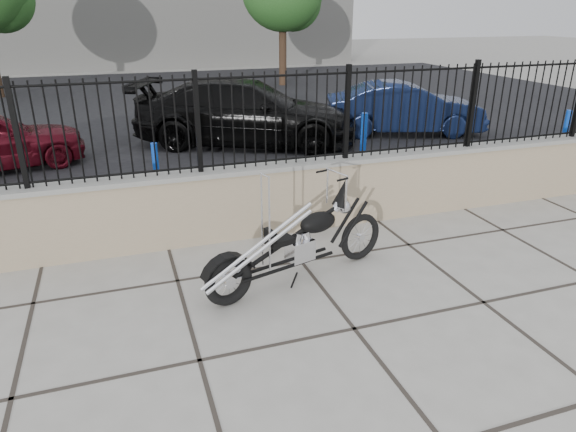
% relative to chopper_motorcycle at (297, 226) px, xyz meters
% --- Properties ---
extents(ground_plane, '(90.00, 90.00, 0.00)m').
position_rel_chopper_motorcycle_xyz_m(ground_plane, '(0.21, -1.07, -0.68)').
color(ground_plane, '#99968E').
rests_on(ground_plane, ground).
extents(parking_lot, '(30.00, 30.00, 0.00)m').
position_rel_chopper_motorcycle_xyz_m(parking_lot, '(0.21, 11.43, -0.68)').
color(parking_lot, black).
rests_on(parking_lot, ground).
extents(retaining_wall, '(14.00, 0.36, 0.96)m').
position_rel_chopper_motorcycle_xyz_m(retaining_wall, '(0.21, 1.43, -0.20)').
color(retaining_wall, gray).
rests_on(retaining_wall, ground_plane).
extents(iron_fence, '(14.00, 0.08, 1.20)m').
position_rel_chopper_motorcycle_xyz_m(iron_fence, '(0.21, 1.43, 0.88)').
color(iron_fence, black).
rests_on(iron_fence, retaining_wall).
extents(chopper_motorcycle, '(2.29, 1.02, 1.36)m').
position_rel_chopper_motorcycle_xyz_m(chopper_motorcycle, '(0.00, 0.00, 0.00)').
color(chopper_motorcycle, black).
rests_on(chopper_motorcycle, ground_plane).
extents(car_black, '(5.33, 3.82, 1.43)m').
position_rel_chopper_motorcycle_xyz_m(car_black, '(1.06, 6.36, 0.04)').
color(car_black, black).
rests_on(car_black, parking_lot).
extents(car_blue, '(3.97, 2.38, 1.23)m').
position_rel_chopper_motorcycle_xyz_m(car_blue, '(4.97, 6.16, -0.06)').
color(car_blue, '#0F1A3A').
rests_on(car_blue, parking_lot).
extents(bollard_a, '(0.13, 0.13, 0.86)m').
position_rel_chopper_motorcycle_xyz_m(bollard_a, '(-1.19, 3.55, -0.25)').
color(bollard_a, '#0D39C9').
rests_on(bollard_a, ground_plane).
extents(bollard_b, '(0.15, 0.15, 1.01)m').
position_rel_chopper_motorcycle_xyz_m(bollard_b, '(2.84, 4.07, -0.18)').
color(bollard_b, '#0B4AB0').
rests_on(bollard_b, ground_plane).
extents(bollard_c, '(0.14, 0.14, 0.97)m').
position_rel_chopper_motorcycle_xyz_m(bollard_c, '(7.00, 3.20, -0.20)').
color(bollard_c, blue).
rests_on(bollard_c, ground_plane).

